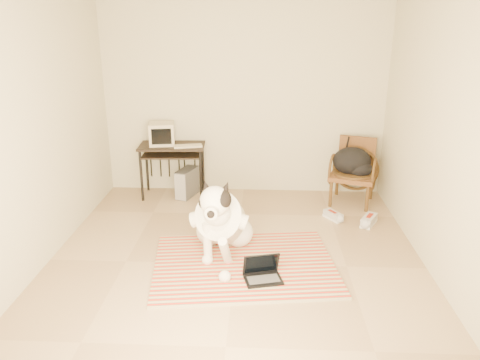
# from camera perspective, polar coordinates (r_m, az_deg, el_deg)

# --- Properties ---
(floor) EXTENTS (4.50, 4.50, 0.00)m
(floor) POSITION_cam_1_polar(r_m,az_deg,el_deg) (5.03, -0.59, -10.19)
(floor) COLOR tan
(floor) RESTS_ON ground
(wall_back) EXTENTS (4.50, 0.00, 4.50)m
(wall_back) POSITION_cam_1_polar(r_m,az_deg,el_deg) (6.72, 0.46, 9.69)
(wall_back) COLOR beige
(wall_back) RESTS_ON floor
(wall_front) EXTENTS (4.50, 0.00, 4.50)m
(wall_front) POSITION_cam_1_polar(r_m,az_deg,el_deg) (2.42, -3.73, -8.73)
(wall_front) COLOR beige
(wall_front) RESTS_ON floor
(wall_left) EXTENTS (0.00, 4.50, 4.50)m
(wall_left) POSITION_cam_1_polar(r_m,az_deg,el_deg) (5.05, -24.04, 4.70)
(wall_left) COLOR beige
(wall_left) RESTS_ON floor
(wall_right) EXTENTS (0.00, 4.50, 4.50)m
(wall_right) POSITION_cam_1_polar(r_m,az_deg,el_deg) (4.84, 23.79, 4.16)
(wall_right) COLOR beige
(wall_right) RESTS_ON floor
(rug) EXTENTS (2.04, 1.66, 0.02)m
(rug) POSITION_cam_1_polar(r_m,az_deg,el_deg) (5.00, 0.54, -10.24)
(rug) COLOR red
(rug) RESTS_ON floor
(dog) EXTENTS (0.65, 1.37, 0.98)m
(dog) POSITION_cam_1_polar(r_m,az_deg,el_deg) (5.07, -2.29, -5.02)
(dog) COLOR white
(dog) RESTS_ON rug
(laptop) EXTENTS (0.41, 0.34, 0.25)m
(laptop) POSITION_cam_1_polar(r_m,az_deg,el_deg) (4.71, 2.74, -11.26)
(laptop) COLOR black
(laptop) RESTS_ON rug
(computer_desk) EXTENTS (0.94, 0.55, 0.76)m
(computer_desk) POSITION_cam_1_polar(r_m,az_deg,el_deg) (6.70, -8.29, 3.34)
(computer_desk) COLOR black
(computer_desk) RESTS_ON floor
(crt_monitor) EXTENTS (0.39, 0.38, 0.31)m
(crt_monitor) POSITION_cam_1_polar(r_m,az_deg,el_deg) (6.70, -9.51, 5.58)
(crt_monitor) COLOR #C1B597
(crt_monitor) RESTS_ON computer_desk
(desk_keyboard) EXTENTS (0.41, 0.23, 0.03)m
(desk_keyboard) POSITION_cam_1_polar(r_m,az_deg,el_deg) (6.55, -6.37, 4.13)
(desk_keyboard) COLOR #C1B597
(desk_keyboard) RESTS_ON computer_desk
(pc_tower) EXTENTS (0.31, 0.47, 0.41)m
(pc_tower) POSITION_cam_1_polar(r_m,az_deg,el_deg) (6.80, -6.49, -0.33)
(pc_tower) COLOR #48484B
(pc_tower) RESTS_ON floor
(rattan_chair) EXTENTS (0.74, 0.73, 0.89)m
(rattan_chair) POSITION_cam_1_polar(r_m,az_deg,el_deg) (6.66, 13.67, 1.06)
(rattan_chair) COLOR brown
(rattan_chair) RESTS_ON floor
(backpack) EXTENTS (0.52, 0.45, 0.38)m
(backpack) POSITION_cam_1_polar(r_m,az_deg,el_deg) (6.58, 13.65, 2.10)
(backpack) COLOR black
(backpack) RESTS_ON rattan_chair
(sneaker_left) EXTENTS (0.25, 0.30, 0.10)m
(sneaker_left) POSITION_cam_1_polar(r_m,az_deg,el_deg) (6.17, 11.28, -4.31)
(sneaker_left) COLOR silver
(sneaker_left) RESTS_ON floor
(sneaker_right) EXTENTS (0.27, 0.35, 0.11)m
(sneaker_right) POSITION_cam_1_polar(r_m,az_deg,el_deg) (6.11, 15.43, -4.80)
(sneaker_right) COLOR silver
(sneaker_right) RESTS_ON floor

